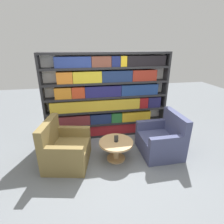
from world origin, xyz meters
TOP-DOWN VIEW (x-y plane):
  - ground_plane at (0.00, 0.00)m, footprint 14.00×14.00m
  - bookshelf at (0.01, 1.32)m, footprint 3.06×0.30m
  - armchair_left at (-1.03, 0.29)m, footprint 0.98×1.06m
  - armchair_right at (1.04, 0.28)m, footprint 0.82×0.91m
  - coffee_table at (0.01, 0.22)m, footprint 0.70×0.70m
  - table_sign at (0.01, 0.22)m, footprint 0.08×0.06m

SIDE VIEW (x-z plane):
  - ground_plane at x=0.00m, z-range 0.00..0.00m
  - coffee_table at x=0.01m, z-range 0.09..0.51m
  - armchair_left at x=-1.03m, z-range -0.16..0.76m
  - armchair_right at x=1.04m, z-range -0.16..0.76m
  - table_sign at x=0.01m, z-range 0.41..0.55m
  - bookshelf at x=0.01m, z-range -0.03..2.09m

